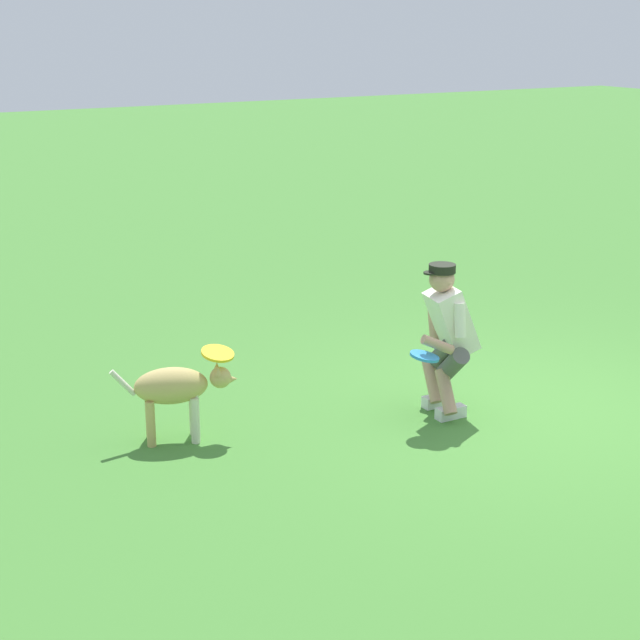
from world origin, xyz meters
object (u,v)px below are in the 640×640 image
Objects in this scene: dog at (177,389)px; frisbee_flying at (218,353)px; frisbee_held at (425,356)px; person at (447,334)px.

frisbee_flying is (-0.33, 0.06, 0.25)m from dog.
frisbee_held is (-1.50, 0.68, -0.07)m from frisbee_flying.
frisbee_flying is at bearing -24.35° from frisbee_held.
person reaches higher than dog.
dog is (2.18, -0.56, -0.27)m from person.
dog is at bearing -9.54° from frisbee_flying.
frisbee_flying reaches higher than dog.
person reaches higher than frisbee_flying.
person is at bearing 164.71° from frisbee_flying.
frisbee_flying is (1.85, -0.51, -0.01)m from person.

